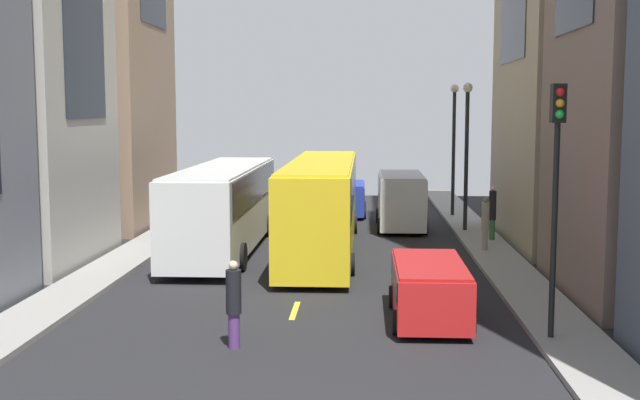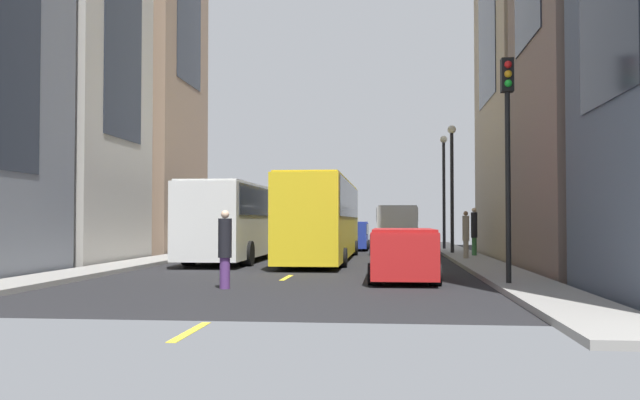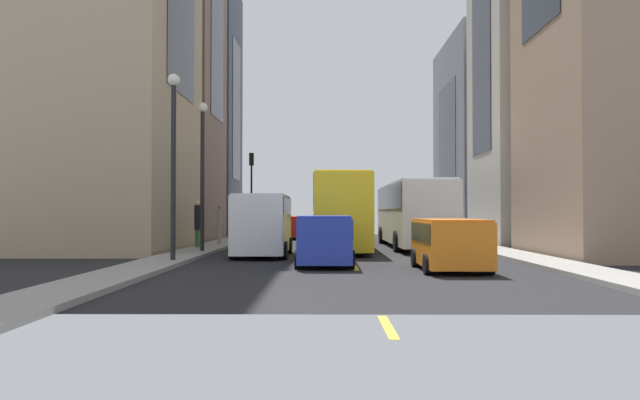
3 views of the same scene
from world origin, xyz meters
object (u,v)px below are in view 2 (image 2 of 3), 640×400
(car_orange_1, at_px, (292,234))
(city_bus_white, at_px, (239,216))
(pedestrian_crossing_mid, at_px, (474,230))
(car_blue_0, at_px, (353,233))
(car_red_2, at_px, (403,250))
(delivery_van_white, at_px, (397,226))
(pedestrian_crossing_near, at_px, (466,233))
(streetcar_yellow, at_px, (323,214))
(traffic_light_near_corner, at_px, (508,127))
(pedestrian_waiting_curb, at_px, (225,247))

(car_orange_1, bearing_deg, city_bus_white, -92.78)
(pedestrian_crossing_mid, bearing_deg, city_bus_white, -117.09)
(city_bus_white, relative_size, car_orange_1, 3.05)
(car_blue_0, distance_m, car_red_2, 21.17)
(delivery_van_white, xyz_separation_m, car_red_2, (-0.00, -16.60, -0.59))
(city_bus_white, relative_size, delivery_van_white, 2.21)
(car_red_2, bearing_deg, pedestrian_crossing_near, 73.66)
(city_bus_white, height_order, pedestrian_crossing_near, city_bus_white)
(streetcar_yellow, height_order, pedestrian_crossing_near, streetcar_yellow)
(streetcar_yellow, bearing_deg, car_orange_1, 104.50)
(traffic_light_near_corner, bearing_deg, pedestrian_crossing_mid, 86.52)
(delivery_van_white, relative_size, pedestrian_crossing_mid, 2.49)
(pedestrian_crossing_near, xyz_separation_m, pedestrian_crossing_mid, (0.66, 2.48, 0.11))
(city_bus_white, relative_size, car_red_2, 2.84)
(pedestrian_waiting_curb, bearing_deg, pedestrian_crossing_mid, 121.92)
(car_red_2, bearing_deg, pedestrian_crossing_mid, 73.93)
(pedestrian_waiting_curb, distance_m, pedestrian_crossing_mid, 17.43)
(car_blue_0, relative_size, car_red_2, 0.95)
(car_red_2, height_order, traffic_light_near_corner, traffic_light_near_corner)
(streetcar_yellow, relative_size, car_orange_1, 3.64)
(streetcar_yellow, distance_m, pedestrian_crossing_mid, 7.38)
(car_orange_1, height_order, traffic_light_near_corner, traffic_light_near_corner)
(pedestrian_waiting_curb, xyz_separation_m, pedestrian_crossing_near, (7.72, 12.80, 0.16))
(city_bus_white, height_order, streetcar_yellow, streetcar_yellow)
(delivery_van_white, bearing_deg, pedestrian_waiting_curb, -103.84)
(car_blue_0, distance_m, traffic_light_near_corner, 23.77)
(car_red_2, bearing_deg, traffic_light_near_corner, -35.00)
(city_bus_white, distance_m, delivery_van_white, 9.74)
(city_bus_white, height_order, car_orange_1, city_bus_white)
(car_blue_0, bearing_deg, streetcar_yellow, -94.16)
(pedestrian_waiting_curb, bearing_deg, city_bus_white, 161.53)
(car_red_2, height_order, pedestrian_waiting_curb, pedestrian_waiting_curb)
(city_bus_white, bearing_deg, pedestrian_crossing_mid, 12.93)
(city_bus_white, relative_size, traffic_light_near_corner, 2.08)
(streetcar_yellow, distance_m, car_red_2, 10.97)
(car_orange_1, relative_size, traffic_light_near_corner, 0.68)
(delivery_van_white, relative_size, car_blue_0, 1.35)
(streetcar_yellow, xyz_separation_m, car_orange_1, (-3.22, 12.45, -1.16))
(car_blue_0, height_order, pedestrian_waiting_curb, pedestrian_waiting_curb)
(streetcar_yellow, xyz_separation_m, pedestrian_crossing_mid, (7.00, 2.20, -0.76))
(pedestrian_crossing_near, bearing_deg, city_bus_white, 175.43)
(pedestrian_crossing_near, bearing_deg, car_red_2, -110.94)
(delivery_van_white, xyz_separation_m, pedestrian_crossing_near, (2.96, -6.51, -0.25))
(delivery_van_white, xyz_separation_m, car_orange_1, (-6.60, 6.22, -0.55))
(pedestrian_waiting_curb, relative_size, traffic_light_near_corner, 0.35)
(delivery_van_white, bearing_deg, car_orange_1, 136.68)
(city_bus_white, xyz_separation_m, pedestrian_crossing_mid, (10.84, 2.49, -0.64))
(car_blue_0, distance_m, car_orange_1, 4.39)
(delivery_van_white, relative_size, traffic_light_near_corner, 0.94)
(streetcar_yellow, xyz_separation_m, pedestrian_waiting_curb, (-1.38, -13.08, -1.02))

